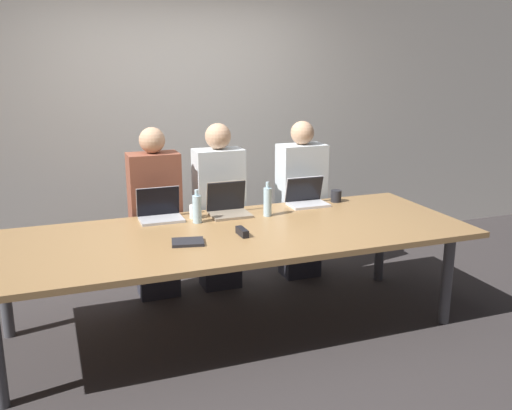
# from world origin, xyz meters

# --- Properties ---
(ground_plane) EXTENTS (24.00, 24.00, 0.00)m
(ground_plane) POSITION_xyz_m (0.00, 0.00, 0.00)
(ground_plane) COLOR #383333
(curtain_wall) EXTENTS (12.00, 0.06, 2.80)m
(curtain_wall) POSITION_xyz_m (0.00, 1.73, 1.40)
(curtain_wall) COLOR beige
(curtain_wall) RESTS_ON ground_plane
(conference_table) EXTENTS (3.38, 1.26, 0.74)m
(conference_table) POSITION_xyz_m (0.00, 0.00, 0.68)
(conference_table) COLOR #9E7547
(conference_table) RESTS_ON ground_plane
(laptop_far_midleft) EXTENTS (0.32, 0.23, 0.23)m
(laptop_far_midleft) POSITION_xyz_m (-0.40, 0.49, 0.81)
(laptop_far_midleft) COLOR #B7B7BC
(laptop_far_midleft) RESTS_ON conference_table
(person_far_midleft) EXTENTS (0.40, 0.24, 1.39)m
(person_far_midleft) POSITION_xyz_m (-0.37, 0.80, 0.67)
(person_far_midleft) COLOR #2D2D38
(person_far_midleft) RESTS_ON ground_plane
(cup_far_midleft) EXTENTS (0.09, 0.09, 0.10)m
(cup_far_midleft) POSITION_xyz_m (-0.14, 0.43, 0.79)
(cup_far_midleft) COLOR white
(cup_far_midleft) RESTS_ON conference_table
(bottle_far_midleft) EXTENTS (0.07, 0.07, 0.25)m
(bottle_far_midleft) POSITION_xyz_m (-0.16, 0.31, 0.84)
(bottle_far_midleft) COLOR #ADD1E0
(bottle_far_midleft) RESTS_ON conference_table
(laptop_far_center) EXTENTS (0.31, 0.25, 0.25)m
(laptop_far_center) POSITION_xyz_m (0.12, 0.44, 0.81)
(laptop_far_center) COLOR gray
(laptop_far_center) RESTS_ON conference_table
(person_far_center) EXTENTS (0.40, 0.24, 1.40)m
(person_far_center) POSITION_xyz_m (0.16, 0.81, 0.68)
(person_far_center) COLOR #2D2D38
(person_far_center) RESTS_ON ground_plane
(bottle_far_center) EXTENTS (0.06, 0.06, 0.27)m
(bottle_far_center) POSITION_xyz_m (0.39, 0.30, 0.85)
(bottle_far_center) COLOR #ADD1E0
(bottle_far_center) RESTS_ON conference_table
(laptop_far_right) EXTENTS (0.32, 0.22, 0.23)m
(laptop_far_right) POSITION_xyz_m (0.81, 0.50, 0.80)
(laptop_far_right) COLOR silver
(laptop_far_right) RESTS_ON conference_table
(person_far_right) EXTENTS (0.40, 0.24, 1.39)m
(person_far_right) POSITION_xyz_m (0.91, 0.80, 0.67)
(person_far_right) COLOR #2D2D38
(person_far_right) RESTS_ON ground_plane
(cup_far_right) EXTENTS (0.09, 0.09, 0.10)m
(cup_far_right) POSITION_xyz_m (1.09, 0.50, 0.79)
(cup_far_right) COLOR #232328
(cup_far_right) RESTS_ON conference_table
(stapler) EXTENTS (0.05, 0.15, 0.05)m
(stapler) POSITION_xyz_m (0.05, -0.10, 0.76)
(stapler) COLOR black
(stapler) RESTS_ON conference_table
(notebook) EXTENTS (0.23, 0.20, 0.02)m
(notebook) POSITION_xyz_m (-0.34, -0.14, 0.75)
(notebook) COLOR #232328
(notebook) RESTS_ON conference_table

